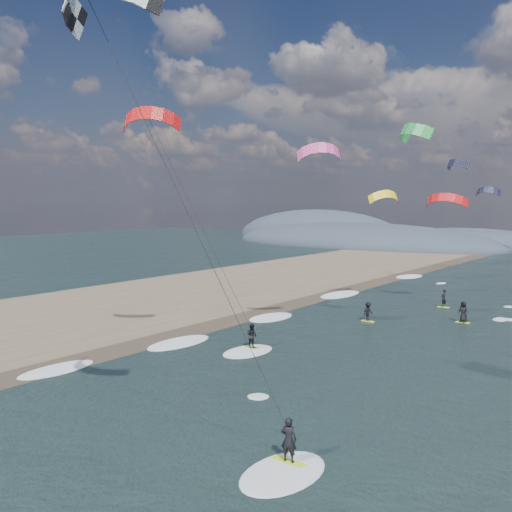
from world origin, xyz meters
The scene contains 9 objects.
ground centered at (0.00, 0.00, 0.00)m, with size 260.00×260.00×0.00m, color black.
sand_strip centered at (-24.00, 10.00, 0.00)m, with size 26.00×240.00×0.00m, color brown.
wet_sand_strip centered at (-12.00, 10.00, 0.00)m, with size 3.00×240.00×0.00m, color #382D23.
coastal_hills centered at (-44.84, 107.86, 0.00)m, with size 80.00×41.00×15.00m.
kitesurfer_near_a centered at (3.20, -0.51, 13.80)m, with size 7.77×8.33×17.88m.
kitesurfer_near_b centered at (-7.53, 12.72, 10.66)m, with size 7.06×8.92×16.29m.
far_kitesurfers centered at (0.19, 33.25, 0.85)m, with size 7.54×10.91×1.78m.
bg_kite_field centered at (-0.61, 52.87, 12.06)m, with size 11.71×73.76×7.20m.
shoreline_surf centered at (-10.80, 14.75, 0.00)m, with size 2.40×79.40×0.11m.
Camera 1 is at (18.28, -13.08, 10.19)m, focal length 40.00 mm.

